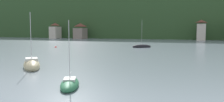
{
  "coord_description": "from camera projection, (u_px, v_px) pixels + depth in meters",
  "views": [
    {
      "loc": [
        9.43,
        19.03,
        4.46
      ],
      "look_at": [
        0.0,
        47.29,
        1.69
      ],
      "focal_mm": 38.31,
      "sensor_mm": 36.0,
      "label": 1
    }
  ],
  "objects": [
    {
      "name": "wooded_hillside",
      "position": [
        146.0,
        21.0,
        134.12
      ],
      "size": [
        352.0,
        53.8,
        55.13
      ],
      "color": "#2D4C28",
      "rests_on": "ground_plane"
    },
    {
      "name": "shore_building_westcentral",
      "position": [
        80.0,
        31.0,
        107.73
      ],
      "size": [
        4.69,
        6.17,
        7.0
      ],
      "color": "gray",
      "rests_on": "ground_plane"
    },
    {
      "name": "sailboat_mid_1",
      "position": [
        32.0,
        65.0,
        27.26
      ],
      "size": [
        5.0,
        5.55,
        6.71
      ],
      "rotation": [
        0.0,
        0.0,
        2.26
      ],
      "color": "#CCBC8E",
      "rests_on": "ground_plane"
    },
    {
      "name": "shore_building_west",
      "position": [
        55.0,
        31.0,
        111.51
      ],
      "size": [
        3.66,
        5.63,
        7.2
      ],
      "color": "beige",
      "rests_on": "ground_plane"
    },
    {
      "name": "sailboat_far_0",
      "position": [
        142.0,
        47.0,
        56.92
      ],
      "size": [
        4.6,
        3.21,
        6.84
      ],
      "rotation": [
        0.0,
        0.0,
        0.48
      ],
      "color": "black",
      "rests_on": "ground_plane"
    },
    {
      "name": "mooring_buoy_mid",
      "position": [
        56.0,
        47.0,
        57.46
      ],
      "size": [
        0.56,
        0.56,
        0.56
      ],
      "primitive_type": "sphere",
      "color": "red",
      "rests_on": "ground_plane"
    },
    {
      "name": "shore_building_central",
      "position": [
        201.0,
        30.0,
        91.46
      ],
      "size": [
        3.27,
        5.92,
        7.9
      ],
      "color": "beige",
      "rests_on": "ground_plane"
    },
    {
      "name": "sailboat_near_3",
      "position": [
        70.0,
        84.0,
        18.35
      ],
      "size": [
        2.84,
        4.33,
        5.36
      ],
      "rotation": [
        0.0,
        0.0,
        5.1
      ],
      "color": "#2D754C",
      "rests_on": "ground_plane"
    }
  ]
}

